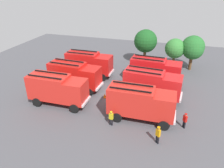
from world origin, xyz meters
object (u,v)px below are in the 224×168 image
object	(u,v)px
fire_truck_1	(141,102)
traffic_cone_1	(113,98)
fire_truck_3	(152,83)
fire_truck_4	(89,63)
firefighter_1	(111,118)
tree_1	(175,49)
fire_truck_0	(57,88)
firefighter_2	(117,90)
tree_3	(193,49)
firefighter_4	(164,72)
traffic_cone_0	(105,96)
tree_0	(146,41)
tree_2	(193,47)
fire_truck_2	(75,75)
firefighter_0	(185,120)
fire_truck_5	(155,70)
firefighter_3	(158,134)

from	to	relation	value
fire_truck_1	traffic_cone_1	bearing A→B (deg)	142.47
fire_truck_3	fire_truck_4	world-z (taller)	same
fire_truck_4	fire_truck_3	bearing A→B (deg)	-23.40
firefighter_1	tree_1	bearing A→B (deg)	-9.62
fire_truck_0	firefighter_1	distance (m)	7.77
firefighter_2	tree_1	distance (m)	14.15
fire_truck_4	tree_3	size ratio (longest dim) A/B	1.35
firefighter_2	firefighter_4	bearing A→B (deg)	80.10
fire_truck_1	tree_1	size ratio (longest dim) A/B	1.43
tree_1	traffic_cone_0	bearing A→B (deg)	-120.96
fire_truck_0	tree_0	distance (m)	18.56
fire_truck_1	traffic_cone_0	size ratio (longest dim) A/B	11.84
tree_2	fire_truck_0	bearing A→B (deg)	-133.41
fire_truck_0	tree_1	bearing A→B (deg)	51.21
firefighter_2	tree_0	bearing A→B (deg)	109.36
firefighter_4	fire_truck_0	bearing A→B (deg)	30.94
fire_truck_2	firefighter_0	size ratio (longest dim) A/B	4.26
fire_truck_5	firefighter_3	size ratio (longest dim) A/B	3.99
firefighter_4	firefighter_2	bearing A→B (deg)	40.78
fire_truck_1	tree_3	world-z (taller)	tree_3
fire_truck_1	firefighter_4	world-z (taller)	fire_truck_1
fire_truck_5	tree_3	world-z (taller)	tree_3
firefighter_3	firefighter_4	bearing A→B (deg)	39.00
fire_truck_2	tree_2	distance (m)	19.62
fire_truck_0	tree_1	world-z (taller)	tree_1
fire_truck_4	firefighter_3	bearing A→B (deg)	-46.54
fire_truck_1	traffic_cone_0	distance (m)	6.38
fire_truck_3	firefighter_4	world-z (taller)	fire_truck_3
tree_0	traffic_cone_0	bearing A→B (deg)	-101.81
tree_0	tree_1	bearing A→B (deg)	-6.31
tree_2	tree_3	bearing A→B (deg)	-74.79
firefighter_0	traffic_cone_1	world-z (taller)	firefighter_0
tree_0	tree_2	bearing A→B (deg)	-2.63
firefighter_1	firefighter_0	bearing A→B (deg)	-69.74
firefighter_0	tree_0	xyz separation A→B (m)	(-6.93, 17.17, 3.16)
firefighter_4	traffic_cone_1	bearing A→B (deg)	43.93
fire_truck_0	fire_truck_1	size ratio (longest dim) A/B	1.00
fire_truck_2	traffic_cone_0	distance (m)	5.20
firefighter_4	traffic_cone_0	world-z (taller)	firefighter_4
firefighter_4	tree_3	size ratio (longest dim) A/B	0.34
fire_truck_1	fire_truck_4	xyz separation A→B (m)	(-9.69, 9.20, 0.00)
fire_truck_5	tree_0	xyz separation A→B (m)	(-2.71, 7.58, 1.97)
fire_truck_3	fire_truck_5	world-z (taller)	same
tree_3	traffic_cone_1	bearing A→B (deg)	-125.13
fire_truck_2	tree_2	world-z (taller)	tree_2
firefighter_2	firefighter_3	bearing A→B (deg)	-24.77
fire_truck_3	fire_truck_4	distance (m)	11.16
firefighter_1	tree_1	world-z (taller)	tree_1
fire_truck_2	firefighter_3	xyz separation A→B (m)	(12.12, -7.81, -1.11)
firefighter_1	firefighter_4	bearing A→B (deg)	-10.84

